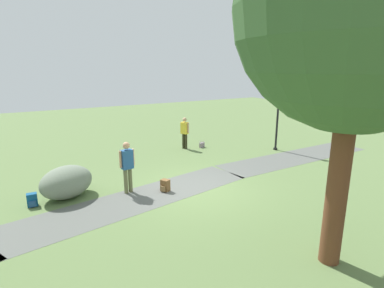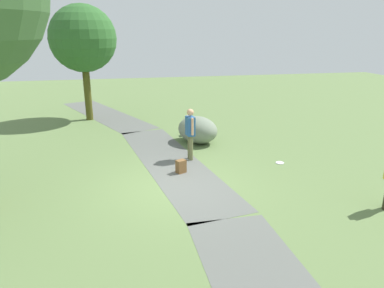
% 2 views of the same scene
% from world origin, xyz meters
% --- Properties ---
extents(ground_plane, '(48.00, 48.00, 0.00)m').
position_xyz_m(ground_plane, '(0.00, 0.00, 0.00)').
color(ground_plane, '#5F7844').
extents(footpath_segment_mid, '(8.18, 3.03, 0.01)m').
position_xyz_m(footpath_segment_mid, '(1.95, -0.30, 0.00)').
color(footpath_segment_mid, '#5B5E58').
rests_on(footpath_segment_mid, ground).
extents(footpath_segment_far, '(8.04, 4.89, 0.01)m').
position_xyz_m(footpath_segment_far, '(9.56, 1.95, 0.00)').
color(footpath_segment_far, '#5B5E58').
rests_on(footpath_segment_far, ground).
extents(young_tree_near_path, '(3.01, 3.01, 5.27)m').
position_xyz_m(young_tree_near_path, '(8.55, 2.63, 3.73)').
color(young_tree_near_path, '#494919').
rests_on(young_tree_near_path, ground).
extents(lawn_boulder, '(2.11, 1.94, 1.01)m').
position_xyz_m(lawn_boulder, '(3.84, -1.62, 0.51)').
color(lawn_boulder, gray).
rests_on(lawn_boulder, ground).
extents(man_near_boulder, '(0.52, 0.28, 1.71)m').
position_xyz_m(man_near_boulder, '(2.06, -0.97, 1.00)').
color(man_near_boulder, '#686C42').
rests_on(man_near_boulder, ground).
extents(backpack_by_boulder, '(0.29, 0.27, 0.40)m').
position_xyz_m(backpack_by_boulder, '(4.86, -1.44, 0.19)').
color(backpack_by_boulder, navy).
rests_on(backpack_by_boulder, ground).
extents(spare_backpack_on_lawn, '(0.34, 0.34, 0.40)m').
position_xyz_m(spare_backpack_on_lawn, '(0.97, -0.45, 0.19)').
color(spare_backpack_on_lawn, brown).
rests_on(spare_backpack_on_lawn, ground).
extents(frisbee_on_grass, '(0.26, 0.26, 0.02)m').
position_xyz_m(frisbee_on_grass, '(1.09, -3.74, 0.01)').
color(frisbee_on_grass, white).
rests_on(frisbee_on_grass, ground).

